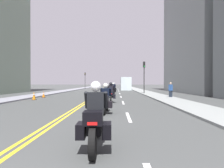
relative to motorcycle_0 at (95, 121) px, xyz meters
The scene contains 21 objects.
ground_plane 44.04m from the motorcycle_0, 92.51° to the left, with size 264.00×264.00×0.00m, color #404342.
sidewalk_left 44.95m from the motorcycle_0, 101.81° to the left, with size 2.53×144.00×0.12m, color gray.
sidewalk_right 44.32m from the motorcycle_0, 83.07° to the left, with size 2.53×144.00×0.12m, color gray.
centreline_yellow_inner 44.04m from the motorcycle_0, 92.67° to the left, with size 0.12×132.00×0.01m, color yellow.
centreline_yellow_outer 44.03m from the motorcycle_0, 92.35° to the left, with size 0.12×132.00×0.01m, color yellow.
lane_dashes_white 25.02m from the motorcycle_0, 87.54° to the left, with size 0.14×56.40×0.01m.
building_right_1 31.81m from the motorcycle_0, 59.96° to the left, with size 8.10×17.62×24.50m.
motorcycle_0 is the anchor object (origin of this frame).
motorcycle_1 5.04m from the motorcycle_0, 90.58° to the left, with size 0.78×2.06×1.56m.
motorcycle_2 10.26m from the motorcycle_0, 89.54° to the left, with size 0.77×2.23×1.62m.
motorcycle_3 15.70m from the motorcycle_0, 89.97° to the left, with size 0.76×2.14×1.59m.
motorcycle_4 20.86m from the motorcycle_0, 89.58° to the left, with size 0.76×2.07×1.59m.
motorcycle_5 25.88m from the motorcycle_0, 89.56° to the left, with size 0.77×2.12×1.61m.
motorcycle_6 31.24m from the motorcycle_0, 89.69° to the left, with size 0.78×2.22×1.56m.
motorcycle_7 35.89m from the motorcycle_0, 90.40° to the left, with size 0.77×2.22×1.58m.
traffic_cone_0 16.52m from the motorcycle_0, 116.08° to the left, with size 0.37×0.37×0.65m.
traffic_cone_2 14.05m from the motorcycle_0, 120.19° to the left, with size 0.37×0.37×0.79m.
traffic_light_near 21.71m from the motorcycle_0, 78.01° to the left, with size 0.28×0.38×4.57m.
traffic_light_far 48.07m from the motorcycle_0, 100.00° to the left, with size 0.28×0.38×4.56m.
pedestrian_0 15.52m from the motorcycle_0, 66.77° to the left, with size 0.38×0.42×1.63m.
parked_truck 36.36m from the motorcycle_0, 85.77° to the left, with size 2.20×6.50×2.80m.
Camera 1 is at (2.42, -0.30, 1.56)m, focal length 28.90 mm.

